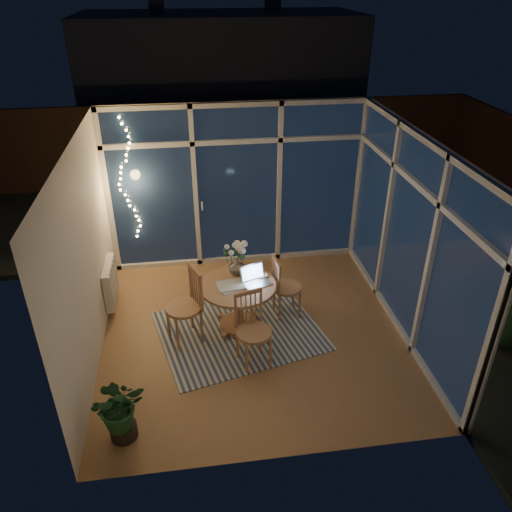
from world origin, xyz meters
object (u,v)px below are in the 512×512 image
at_px(dining_table, 238,306).
at_px(chair_left, 183,306).
at_px(laptop, 257,276).
at_px(flower_vase, 237,267).
at_px(chair_right, 287,286).
at_px(potted_plant, 120,410).
at_px(chair_front, 254,331).

xyz_separation_m(dining_table, chair_left, (-0.72, -0.15, 0.18)).
bearing_deg(laptop, chair_left, 166.11).
distance_m(chair_left, flower_vase, 0.89).
xyz_separation_m(chair_left, chair_right, (1.42, 0.36, -0.07)).
bearing_deg(chair_left, potted_plant, -44.98).
height_order(dining_table, chair_front, chair_front).
bearing_deg(flower_vase, chair_front, -84.93).
relative_size(chair_right, chair_front, 0.94).
relative_size(dining_table, chair_right, 1.10).
xyz_separation_m(chair_left, laptop, (0.96, 0.13, 0.29)).
xyz_separation_m(chair_right, potted_plant, (-2.09, -1.87, -0.08)).
bearing_deg(chair_left, dining_table, 81.23).
bearing_deg(chair_front, flower_vase, 80.73).
bearing_deg(dining_table, flower_vase, 85.51).
relative_size(dining_table, chair_left, 0.96).
bearing_deg(chair_right, potted_plant, 126.55).
bearing_deg(dining_table, laptop, -5.22).
xyz_separation_m(dining_table, flower_vase, (0.02, 0.27, 0.45)).
relative_size(chair_right, flower_vase, 4.34).
bearing_deg(dining_table, chair_front, -81.47).
distance_m(laptop, flower_vase, 0.37).
bearing_deg(dining_table, potted_plant, -129.85).
height_order(chair_right, laptop, laptop).
bearing_deg(flower_vase, potted_plant, -126.13).
bearing_deg(laptop, dining_table, 153.09).
xyz_separation_m(dining_table, potted_plant, (-1.39, -1.66, 0.04)).
bearing_deg(chair_right, dining_table, 101.22).
relative_size(chair_left, chair_front, 1.08).
height_order(dining_table, chair_right, chair_right).
height_order(chair_left, potted_plant, chair_left).
bearing_deg(chair_right, flower_vase, 79.82).
bearing_deg(potted_plant, flower_vase, 53.87).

